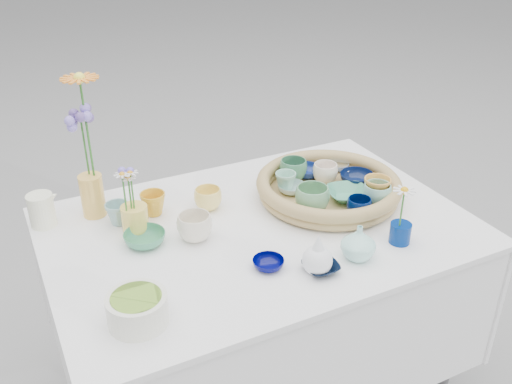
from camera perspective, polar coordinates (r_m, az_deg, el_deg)
name	(u,v)px	position (r m, az deg, el deg)	size (l,w,h in m)	color
wicker_tray	(328,188)	(1.88, 7.25, 0.43)	(0.47, 0.47, 0.08)	#A5884F
tray_ceramic_0	(307,172)	(1.99, 5.09, 2.04)	(0.10, 0.10, 0.03)	navy
tray_ceramic_1	(357,178)	(1.96, 10.03, 1.35)	(0.11, 0.11, 0.04)	#09153A
tray_ceramic_2	(377,190)	(1.85, 11.98, 0.22)	(0.09, 0.09, 0.08)	gold
tray_ceramic_3	(348,194)	(1.86, 9.18, -0.22)	(0.13, 0.13, 0.03)	#459875
tray_ceramic_4	(312,199)	(1.76, 5.63, -0.73)	(0.11, 0.11, 0.08)	#65A173
tray_ceramic_5	(291,188)	(1.88, 3.56, 0.38)	(0.09, 0.09, 0.03)	#AACAC6
tray_ceramic_6	(286,182)	(1.88, 2.98, 1.04)	(0.07, 0.07, 0.06)	#91CDB3
tray_ceramic_7	(325,173)	(1.94, 6.93, 1.90)	(0.09, 0.09, 0.07)	white
tray_ceramic_8	(338,166)	(2.05, 8.18, 2.59)	(0.08, 0.08, 0.02)	#94B6F3
tray_ceramic_9	(359,207)	(1.76, 10.27, -1.50)	(0.08, 0.08, 0.06)	#001041
tray_ceramic_10	(303,211)	(1.76, 4.69, -1.92)	(0.09, 0.09, 0.02)	#ECC963
tray_ceramic_11	(377,194)	(1.83, 11.99, -0.23)	(0.09, 0.09, 0.07)	#7EBDAF
tray_ceramic_12	(293,170)	(1.95, 3.75, 2.22)	(0.09, 0.09, 0.07)	#3D7B56
loose_ceramic_0	(153,204)	(1.80, -10.24, -1.16)	(0.08, 0.08, 0.07)	gold
loose_ceramic_1	(208,199)	(1.81, -4.82, -0.68)	(0.09, 0.09, 0.07)	#FFDF70
loose_ceramic_2	(145,239)	(1.67, -11.07, -4.60)	(0.12, 0.12, 0.04)	#3A8A60
loose_ceramic_3	(195,227)	(1.66, -6.15, -3.53)	(0.10, 0.10, 0.08)	silver
loose_ceramic_4	(268,264)	(1.55, 1.24, -7.19)	(0.09, 0.09, 0.03)	#000149
loose_ceramic_5	(118,213)	(1.78, -13.66, -2.10)	(0.07, 0.07, 0.07)	#8CB9B7
loose_ceramic_6	(321,267)	(1.55, 6.48, -7.50)	(0.09, 0.09, 0.02)	black
fluted_bowl	(137,309)	(1.39, -11.77, -11.43)	(0.14, 0.14, 0.08)	silver
bud_vase_paleblue	(318,254)	(1.51, 6.19, -6.14)	(0.08, 0.08, 0.12)	white
bud_vase_seafoam	(358,242)	(1.59, 10.21, -4.98)	(0.10, 0.10, 0.10)	#ABEFE4
bud_vase_cobalt	(400,233)	(1.69, 14.22, -4.00)	(0.06, 0.06, 0.06)	navy
single_daisy	(402,208)	(1.64, 14.39, -1.58)	(0.07, 0.07, 0.13)	white
tall_vase_yellow	(92,195)	(1.83, -16.04, -0.34)	(0.07, 0.07, 0.14)	#F6BE53
gerbera	(87,129)	(1.74, -16.54, 6.08)	(0.12, 0.12, 0.32)	orange
hydrangea	(85,146)	(1.77, -16.75, 4.45)	(0.07, 0.07, 0.26)	#684E9E
white_pitcher	(42,210)	(1.83, -20.65, -1.72)	(0.11, 0.08, 0.10)	white
daisy_cup	(135,219)	(1.72, -12.01, -2.65)	(0.08, 0.08, 0.08)	#FFD85A
daisy_posy	(130,187)	(1.66, -12.52, 0.46)	(0.08, 0.08, 0.14)	silver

